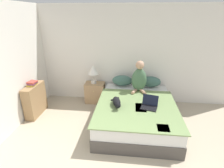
% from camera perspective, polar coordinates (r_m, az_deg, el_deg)
% --- Properties ---
extents(wall_back, '(5.71, 0.05, 2.55)m').
position_cam_1_polar(wall_back, '(4.67, 5.75, 9.15)').
color(wall_back, silver).
rests_on(wall_back, ground_plane).
extents(wall_side, '(0.05, 4.39, 2.55)m').
position_cam_1_polar(wall_side, '(3.88, -32.77, 3.01)').
color(wall_side, silver).
rests_on(wall_side, ground_plane).
extents(bed, '(1.67, 2.14, 0.52)m').
position_cam_1_polar(bed, '(3.99, 7.82, -9.15)').
color(bed, '#4C4742').
rests_on(bed, ground_plane).
extents(pillow_near, '(0.54, 0.28, 0.28)m').
position_cam_1_polar(pillow_near, '(4.63, 3.40, 1.13)').
color(pillow_near, '#42665B').
rests_on(pillow_near, bed).
extents(pillow_far, '(0.54, 0.28, 0.28)m').
position_cam_1_polar(pillow_far, '(4.65, 12.41, 0.75)').
color(pillow_far, '#42665B').
rests_on(pillow_far, bed).
extents(person_sitting, '(0.37, 0.36, 0.76)m').
position_cam_1_polar(person_sitting, '(4.28, 8.85, 1.90)').
color(person_sitting, '#476B4C').
rests_on(person_sitting, bed).
extents(cat_tabby, '(0.26, 0.59, 0.17)m').
position_cam_1_polar(cat_tabby, '(3.63, 1.54, -5.93)').
color(cat_tabby, black).
rests_on(cat_tabby, bed).
extents(laptop_open, '(0.38, 0.34, 0.24)m').
position_cam_1_polar(laptop_open, '(3.67, 12.10, -6.74)').
color(laptop_open, black).
rests_on(laptop_open, bed).
extents(nightstand, '(0.52, 0.37, 0.56)m').
position_cam_1_polar(nightstand, '(4.86, -5.58, -2.78)').
color(nightstand, tan).
rests_on(nightstand, ground_plane).
extents(table_lamp, '(0.30, 0.30, 0.49)m').
position_cam_1_polar(table_lamp, '(4.63, -6.15, 4.32)').
color(table_lamp, beige).
rests_on(table_lamp, nightstand).
extents(bookshelf, '(0.22, 0.70, 0.76)m').
position_cam_1_polar(bookshelf, '(4.60, -23.82, -4.78)').
color(bookshelf, '#99754C').
rests_on(bookshelf, ground_plane).
extents(book_stack_top, '(0.20, 0.23, 0.10)m').
position_cam_1_polar(book_stack_top, '(4.44, -24.63, 0.20)').
color(book_stack_top, gold).
rests_on(book_stack_top, bookshelf).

